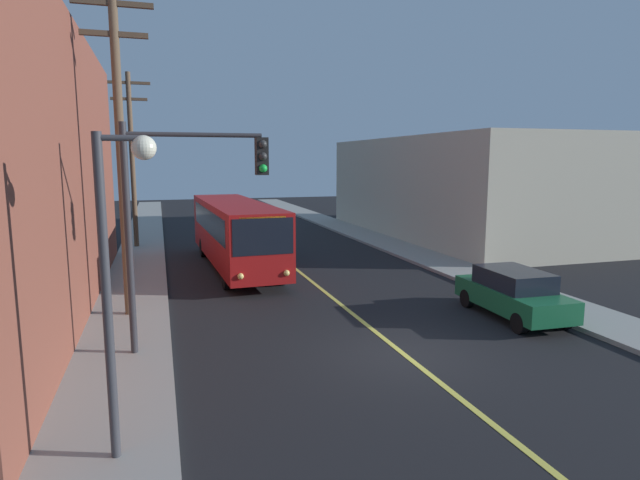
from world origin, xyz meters
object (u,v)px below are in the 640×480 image
at_px(city_bus, 235,231).
at_px(utility_pole_near, 120,139).
at_px(parked_car_green, 513,293).
at_px(utility_pole_mid, 132,152).
at_px(street_lamp_left, 118,250).
at_px(traffic_signal_left_corner, 188,195).

distance_m(city_bus, utility_pole_near, 9.46).
height_order(city_bus, parked_car_green, city_bus).
bearing_deg(utility_pole_mid, street_lamp_left, -88.23).
height_order(parked_car_green, utility_pole_mid, utility_pole_mid).
height_order(parked_car_green, traffic_signal_left_corner, traffic_signal_left_corner).
relative_size(city_bus, street_lamp_left, 2.22).
height_order(utility_pole_near, traffic_signal_left_corner, utility_pole_near).
distance_m(city_bus, utility_pole_mid, 9.61).
distance_m(traffic_signal_left_corner, street_lamp_left, 5.35).
relative_size(utility_pole_near, traffic_signal_left_corner, 1.73).
relative_size(city_bus, utility_pole_near, 1.18).
bearing_deg(street_lamp_left, city_bus, 75.79).
relative_size(parked_car_green, street_lamp_left, 0.81).
xyz_separation_m(city_bus, utility_pole_near, (-4.53, -7.26, 4.03)).
relative_size(utility_pole_near, street_lamp_left, 1.89).
distance_m(parked_car_green, traffic_signal_left_corner, 10.93).
relative_size(utility_pole_mid, street_lamp_left, 1.82).
xyz_separation_m(traffic_signal_left_corner, street_lamp_left, (-1.42, -5.13, -0.56)).
bearing_deg(utility_pole_near, traffic_signal_left_corner, -64.29).
bearing_deg(city_bus, parked_car_green, -54.90).
height_order(city_bus, utility_pole_near, utility_pole_near).
relative_size(utility_pole_mid, traffic_signal_left_corner, 1.67).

